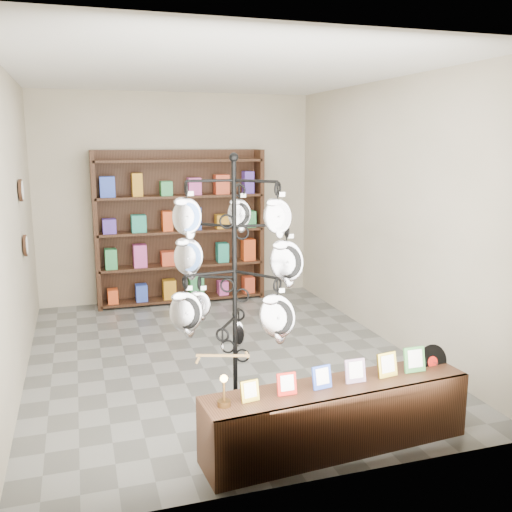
# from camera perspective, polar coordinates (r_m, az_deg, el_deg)

# --- Properties ---
(ground) EXTENTS (5.00, 5.00, 0.00)m
(ground) POSITION_cam_1_polar(r_m,az_deg,el_deg) (6.39, -3.63, -9.87)
(ground) COLOR slate
(ground) RESTS_ON ground
(room_envelope) EXTENTS (5.00, 5.00, 5.00)m
(room_envelope) POSITION_cam_1_polar(r_m,az_deg,el_deg) (5.97, -3.86, 6.92)
(room_envelope) COLOR #C1B29B
(room_envelope) RESTS_ON ground
(display_tree) EXTENTS (1.22, 1.22, 2.23)m
(display_tree) POSITION_cam_1_polar(r_m,az_deg,el_deg) (4.57, -2.16, -1.59)
(display_tree) COLOR black
(display_tree) RESTS_ON ground
(front_shelf) EXTENTS (2.13, 0.60, 0.74)m
(front_shelf) POSITION_cam_1_polar(r_m,az_deg,el_deg) (4.54, 8.15, -15.59)
(front_shelf) COLOR black
(front_shelf) RESTS_ON ground
(back_shelving) EXTENTS (2.42, 0.36, 2.20)m
(back_shelving) POSITION_cam_1_polar(r_m,az_deg,el_deg) (8.30, -7.54, 2.38)
(back_shelving) COLOR black
(back_shelving) RESTS_ON ground
(wall_clocks) EXTENTS (0.03, 0.24, 0.84)m
(wall_clocks) POSITION_cam_1_polar(r_m,az_deg,el_deg) (6.66, -22.26, 3.53)
(wall_clocks) COLOR black
(wall_clocks) RESTS_ON ground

